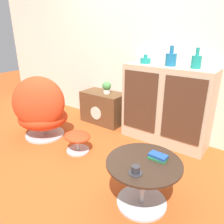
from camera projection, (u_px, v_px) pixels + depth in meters
ground_plane at (74, 170)px, 2.40m from camera, size 12.00×12.00×0.00m
wall_back at (144, 40)px, 3.02m from camera, size 6.40×0.06×2.60m
sideboard at (166, 105)px, 2.86m from camera, size 1.13×0.41×1.03m
tv_console at (103, 107)px, 3.55m from camera, size 0.69×0.39×0.50m
egg_chair at (41, 111)px, 2.98m from camera, size 0.93×0.92×0.91m
ottoman at (77, 139)px, 2.71m from camera, size 0.35×0.30×0.25m
coffee_table at (143, 178)px, 1.85m from camera, size 0.63×0.63×0.43m
vase_leftmost at (145, 60)px, 2.85m from camera, size 0.14×0.14×0.11m
vase_inner_left at (171, 59)px, 2.64m from camera, size 0.13×0.13×0.24m
vase_inner_right at (196, 61)px, 2.47m from camera, size 0.11×0.11×0.23m
potted_plant at (107, 87)px, 3.38m from camera, size 0.14×0.14×0.19m
teacup at (136, 170)px, 1.65m from camera, size 0.11×0.11×0.06m
book_stack at (158, 157)px, 1.83m from camera, size 0.16×0.10×0.04m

